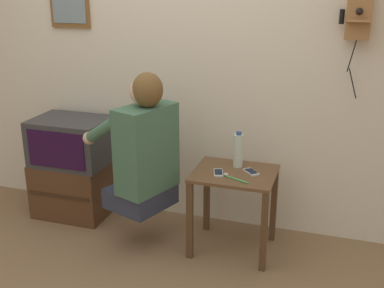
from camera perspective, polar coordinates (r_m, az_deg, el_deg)
The scene contains 10 objects.
wall_back at distance 3.55m, azimuth -0.90°, elevation 10.50°, with size 6.80×0.05×2.55m.
side_table at distance 3.28m, azimuth 4.99°, elevation -5.35°, with size 0.55×0.46×0.58m.
person at distance 3.22m, azimuth -5.74°, elevation -0.53°, with size 0.62×0.57×0.95m.
tv_stand at distance 3.97m, azimuth -13.86°, elevation -5.07°, with size 0.57×0.42×0.44m.
television at distance 3.82m, azimuth -14.14°, elevation 0.31°, with size 0.57×0.43×0.36m.
wall_phone_antique at distance 3.25m, azimuth 19.16°, elevation 14.41°, with size 0.19×0.18×0.72m.
cell_phone_held at distance 3.19m, azimuth 3.15°, elevation -3.41°, with size 0.09×0.14×0.01m.
cell_phone_spare at distance 3.23m, azimuth 7.04°, elevation -3.30°, with size 0.13×0.13×0.01m.
water_bottle at distance 3.28m, azimuth 5.51°, elevation -0.76°, with size 0.06×0.06×0.25m.
toothbrush at distance 3.11m, azimuth 5.06°, elevation -4.08°, with size 0.18×0.09×0.02m.
Camera 1 is at (1.13, -2.06, 1.81)m, focal length 45.00 mm.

